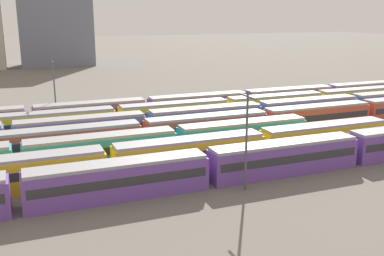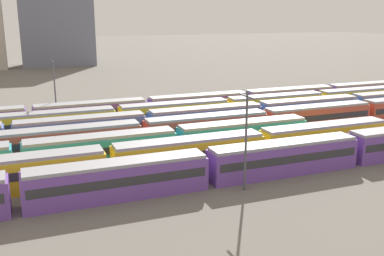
{
  "view_description": "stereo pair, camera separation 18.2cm",
  "coord_description": "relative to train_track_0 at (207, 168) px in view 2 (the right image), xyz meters",
  "views": [
    {
      "loc": [
        3.63,
        -40.82,
        17.72
      ],
      "look_at": [
        25.78,
        15.6,
        2.04
      ],
      "focal_mm": 41.78,
      "sensor_mm": 36.0,
      "label": 1
    },
    {
      "loc": [
        3.8,
        -40.89,
        17.72
      ],
      "look_at": [
        25.78,
        15.6,
        2.04
      ],
      "focal_mm": 41.78,
      "sensor_mm": 36.0,
      "label": 2
    }
  ],
  "objects": [
    {
      "name": "train_track_3",
      "position": [
        16.1,
        15.6,
        0.0
      ],
      "size": [
        112.5,
        3.06,
        3.75
      ],
      "color": "#BC4C38",
      "rests_on": "ground_plane"
    },
    {
      "name": "train_track_0",
      "position": [
        0.0,
        0.0,
        0.0
      ],
      "size": [
        74.7,
        3.06,
        3.75
      ],
      "color": "#6B429E",
      "rests_on": "ground_plane"
    },
    {
      "name": "train_track_4",
      "position": [
        8.71,
        20.8,
        0.0
      ],
      "size": [
        93.6,
        3.06,
        3.75
      ],
      "color": "#4C70BC",
      "rests_on": "ground_plane"
    },
    {
      "name": "catenary_pole_1",
      "position": [
        -12.35,
        34.1,
        4.04
      ],
      "size": [
        0.24,
        3.2,
        10.78
      ],
      "color": "#4C4C51",
      "rests_on": "ground_plane"
    },
    {
      "name": "train_track_6",
      "position": [
        11.71,
        31.2,
        0.0
      ],
      "size": [
        93.6,
        3.06,
        3.75
      ],
      "color": "#6B429E",
      "rests_on": "ground_plane"
    },
    {
      "name": "catenary_pole_2",
      "position": [
        3.02,
        -2.81,
        3.85
      ],
      "size": [
        0.24,
        3.2,
        10.4
      ],
      "color": "#4C4C51",
      "rests_on": "ground_plane"
    },
    {
      "name": "distant_building_2",
      "position": [
        -4.16,
        121.01,
        13.99
      ],
      "size": [
        23.8,
        13.85,
        31.78
      ],
      "primitive_type": "cube",
      "color": "slate",
      "rests_on": "ground_plane"
    },
    {
      "name": "train_track_2",
      "position": [
        -9.21,
        10.4,
        -0.0
      ],
      "size": [
        55.8,
        3.06,
        3.75
      ],
      "color": "teal",
      "rests_on": "ground_plane"
    },
    {
      "name": "train_track_5",
      "position": [
        14.87,
        26.0,
        0.0
      ],
      "size": [
        112.5,
        3.06,
        3.75
      ],
      "color": "yellow",
      "rests_on": "ground_plane"
    },
    {
      "name": "train_track_1",
      "position": [
        0.07,
        5.2,
        -0.0
      ],
      "size": [
        55.8,
        3.06,
        3.75
      ],
      "color": "yellow",
      "rests_on": "ground_plane"
    }
  ]
}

